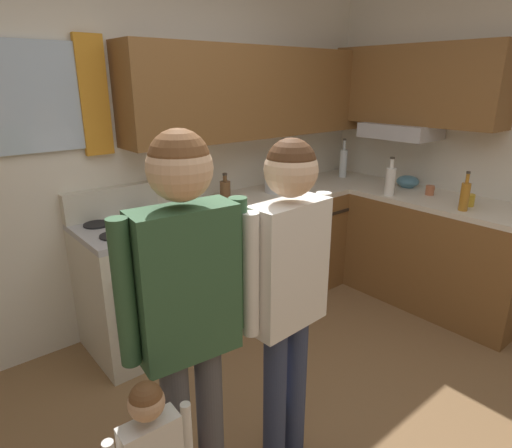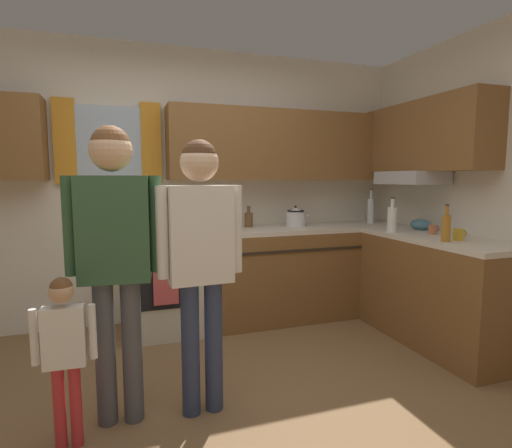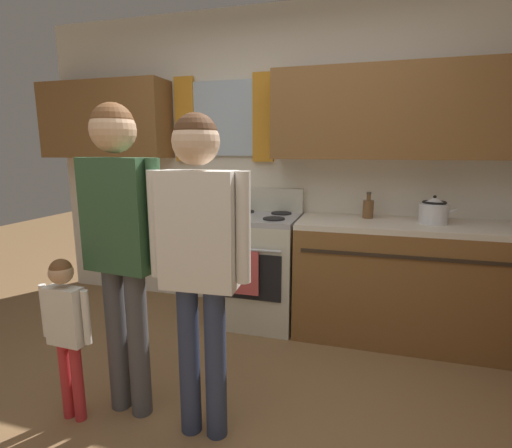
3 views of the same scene
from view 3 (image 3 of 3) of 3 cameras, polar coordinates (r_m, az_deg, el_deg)
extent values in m
cube|color=silver|center=(3.38, 4.95, 8.83)|extent=(4.60, 0.10, 2.60)
cube|color=silver|center=(3.48, -4.91, 15.41)|extent=(0.55, 0.03, 0.64)
cube|color=orange|center=(3.62, -10.58, 15.10)|extent=(0.18, 0.04, 0.74)
cube|color=orange|center=(3.36, 1.10, 15.61)|extent=(0.18, 0.04, 0.74)
cube|color=brown|center=(3.89, -21.63, 14.22)|extent=(1.23, 0.32, 0.68)
cube|color=brown|center=(3.15, 25.21, 14.90)|extent=(2.38, 0.32, 0.68)
cube|color=brown|center=(3.17, 26.01, -8.45)|extent=(2.13, 0.62, 0.86)
cube|color=beige|center=(3.06, 26.72, -0.46)|extent=(2.13, 0.62, 0.04)
cube|color=#2D2319|center=(2.79, 27.59, -4.91)|extent=(2.01, 0.01, 0.02)
cube|color=beige|center=(3.23, 0.33, -6.98)|extent=(0.65, 0.62, 0.86)
cube|color=black|center=(2.92, -1.35, -7.88)|extent=(0.53, 0.01, 0.36)
cylinder|color=#ADADB2|center=(2.84, -1.52, -3.83)|extent=(0.53, 0.02, 0.02)
cube|color=#ADADB2|center=(3.12, 0.34, 0.91)|extent=(0.65, 0.62, 0.04)
cube|color=beige|center=(3.36, 1.59, 3.71)|extent=(0.65, 0.08, 0.20)
cylinder|color=black|center=(3.03, -3.32, 1.09)|extent=(0.17, 0.17, 0.01)
cylinder|color=black|center=(2.94, 2.69, 0.79)|extent=(0.17, 0.17, 0.01)
cylinder|color=black|center=(3.29, -1.75, 1.88)|extent=(0.17, 0.17, 0.01)
cylinder|color=black|center=(3.20, 3.81, 1.62)|extent=(0.17, 0.17, 0.01)
cube|color=#CC4C4C|center=(2.88, -1.56, -7.34)|extent=(0.20, 0.02, 0.34)
cylinder|color=brown|center=(3.12, 16.42, 2.14)|extent=(0.08, 0.08, 0.14)
cylinder|color=brown|center=(3.10, 16.52, 3.87)|extent=(0.03, 0.03, 0.05)
cylinder|color=#3F382D|center=(3.10, 16.55, 4.46)|extent=(0.04, 0.04, 0.02)
cylinder|color=silver|center=(3.06, 25.01, 1.39)|extent=(0.20, 0.20, 0.14)
cone|color=silver|center=(3.04, 25.16, 3.15)|extent=(0.18, 0.18, 0.05)
sphere|color=black|center=(3.04, 25.20, 3.71)|extent=(0.02, 0.02, 0.02)
cone|color=silver|center=(3.08, 27.44, 1.77)|extent=(0.09, 0.04, 0.07)
torus|color=black|center=(3.04, 25.14, 2.97)|extent=(0.17, 0.17, 0.02)
cylinder|color=#4C4C51|center=(2.22, -17.18, -16.80)|extent=(0.11, 0.11, 0.81)
cylinder|color=#4C4C51|center=(2.31, -20.06, -15.89)|extent=(0.11, 0.11, 0.81)
cube|color=#335938|center=(2.05, -19.83, 1.25)|extent=(0.39, 0.20, 0.58)
cylinder|color=#335938|center=(1.91, -14.91, 1.55)|extent=(0.07, 0.07, 0.53)
cylinder|color=#335938|center=(2.20, -24.18, 2.17)|extent=(0.07, 0.07, 0.53)
sphere|color=#DBAD84|center=(2.03, -20.62, 13.03)|extent=(0.22, 0.22, 0.22)
sphere|color=brown|center=(2.03, -20.68, 13.82)|extent=(0.21, 0.21, 0.21)
cylinder|color=#2D3856|center=(2.01, -6.06, -20.09)|extent=(0.11, 0.11, 0.78)
cylinder|color=#2D3856|center=(2.05, -9.94, -19.47)|extent=(0.11, 0.11, 0.78)
cube|color=white|center=(1.78, -8.59, -1.00)|extent=(0.37, 0.17, 0.55)
cylinder|color=white|center=(1.71, -1.93, -0.61)|extent=(0.07, 0.07, 0.51)
cylinder|color=white|center=(1.87, -14.74, 0.00)|extent=(0.07, 0.07, 0.51)
sphere|color=beige|center=(1.74, -8.98, 12.11)|extent=(0.22, 0.22, 0.22)
sphere|color=#4C2D19|center=(1.75, -9.01, 12.99)|extent=(0.20, 0.20, 0.20)
cylinder|color=red|center=(2.38, -25.11, -20.69)|extent=(0.06, 0.06, 0.43)
cylinder|color=red|center=(2.42, -26.51, -20.14)|extent=(0.06, 0.06, 0.43)
cube|color=white|center=(2.24, -26.63, -12.21)|extent=(0.20, 0.09, 0.31)
cylinder|color=white|center=(2.14, -24.05, -12.64)|extent=(0.04, 0.04, 0.28)
cylinder|color=white|center=(2.33, -29.05, -11.23)|extent=(0.04, 0.04, 0.28)
sphere|color=tan|center=(2.16, -27.16, -6.48)|extent=(0.12, 0.12, 0.12)
sphere|color=brown|center=(2.16, -27.19, -6.10)|extent=(0.11, 0.11, 0.11)
camera|label=1|loc=(1.97, -64.23, 15.94)|focal=30.21mm
camera|label=2|loc=(1.32, -102.61, -4.65)|focal=28.19mm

